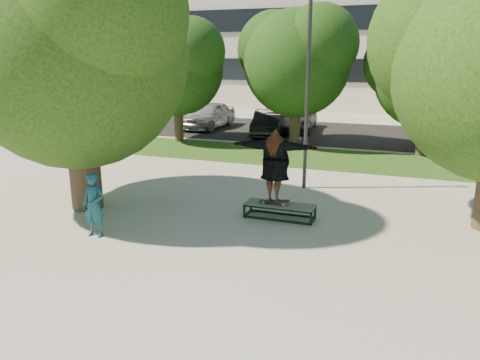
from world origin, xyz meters
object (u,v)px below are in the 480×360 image
at_px(car_grey, 294,119).
at_px(car_silver_a, 209,115).
at_px(tree_left, 73,42).
at_px(car_dark, 268,123).
at_px(bystander, 94,205).
at_px(lamppost, 308,87).
at_px(grind_box, 280,211).
at_px(car_silver_b, 447,130).

bearing_deg(car_grey, car_silver_a, -176.39).
xyz_separation_m(tree_left, car_dark, (1.38, 12.99, -3.76)).
height_order(bystander, car_silver_a, bystander).
distance_m(lamppost, grind_box, 4.23).
xyz_separation_m(bystander, car_silver_a, (-4.12, 16.02, -0.01)).
distance_m(bystander, car_silver_a, 16.54).
xyz_separation_m(tree_left, grind_box, (5.31, 0.89, -4.23)).
xyz_separation_m(bystander, car_dark, (-0.22, 14.76, -0.10)).
bearing_deg(car_grey, car_silver_b, -15.98).
relative_size(car_grey, car_silver_b, 1.00).
bearing_deg(tree_left, bystander, -47.86).
height_order(lamppost, car_silver_b, lamppost).
distance_m(car_silver_a, car_grey, 4.87).
bearing_deg(car_silver_b, car_silver_a, 177.10).
distance_m(car_silver_a, car_silver_b, 12.49).
bearing_deg(car_silver_a, tree_left, -77.22).
bearing_deg(grind_box, car_silver_a, 120.39).
bearing_deg(tree_left, car_silver_b, 53.78).
bearing_deg(bystander, lamppost, 54.63).
xyz_separation_m(lamppost, car_dark, (-3.91, 9.08, -2.49)).
height_order(car_silver_a, car_dark, car_silver_a).
relative_size(lamppost, car_grey, 1.34).
bearing_deg(car_silver_b, grind_box, -109.94).
relative_size(car_silver_a, car_grey, 0.96).
bearing_deg(lamppost, car_silver_b, 64.30).
height_order(grind_box, car_silver_a, car_silver_a).
distance_m(lamppost, bystander, 7.18).
bearing_deg(tree_left, car_dark, 83.94).
bearing_deg(car_silver_b, lamppost, -115.57).
xyz_separation_m(tree_left, car_silver_b, (9.95, 13.59, -3.76)).
distance_m(tree_left, car_silver_a, 14.93).
bearing_deg(car_grey, bystander, -97.78).
relative_size(bystander, car_dark, 0.38).
bearing_deg(bystander, car_silver_b, 59.11).
height_order(grind_box, car_silver_b, car_silver_b).
xyz_separation_m(bystander, car_silver_b, (8.35, 15.36, -0.10)).
bearing_deg(tree_left, car_grey, 81.32).
bearing_deg(bystander, car_silver_a, 102.06).
relative_size(car_silver_a, car_dark, 1.09).
height_order(car_dark, car_grey, car_dark).
bearing_deg(lamppost, car_dark, 113.30).
relative_size(grind_box, car_silver_b, 0.40).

